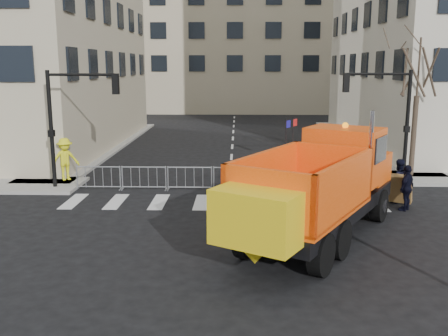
{
  "coord_description": "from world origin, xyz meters",
  "views": [
    {
      "loc": [
        0.38,
        -14.54,
        5.61
      ],
      "look_at": [
        -0.09,
        2.5,
        2.09
      ],
      "focal_mm": 40.0,
      "sensor_mm": 36.0,
      "label": 1
    }
  ],
  "objects_px": {
    "cop_a": "(373,185)",
    "newspaper_box": "(288,168)",
    "cop_c": "(407,188)",
    "plow_truck": "(319,185)",
    "worker": "(65,159)",
    "cop_b": "(398,181)"
  },
  "relations": [
    {
      "from": "cop_c",
      "to": "newspaper_box",
      "type": "bearing_deg",
      "value": -98.41
    },
    {
      "from": "cop_b",
      "to": "worker",
      "type": "height_order",
      "value": "worker"
    },
    {
      "from": "cop_a",
      "to": "cop_c",
      "type": "relative_size",
      "value": 1.03
    },
    {
      "from": "plow_truck",
      "to": "newspaper_box",
      "type": "xyz_separation_m",
      "value": [
        -0.13,
        8.32,
        -1.15
      ]
    },
    {
      "from": "cop_a",
      "to": "cop_b",
      "type": "xyz_separation_m",
      "value": [
        1.19,
        0.71,
        -0.01
      ]
    },
    {
      "from": "plow_truck",
      "to": "newspaper_box",
      "type": "relative_size",
      "value": 9.71
    },
    {
      "from": "plow_truck",
      "to": "newspaper_box",
      "type": "bearing_deg",
      "value": 31.41
    },
    {
      "from": "cop_c",
      "to": "newspaper_box",
      "type": "relative_size",
      "value": 1.66
    },
    {
      "from": "cop_a",
      "to": "plow_truck",
      "type": "bearing_deg",
      "value": 12.15
    },
    {
      "from": "cop_a",
      "to": "newspaper_box",
      "type": "relative_size",
      "value": 1.71
    },
    {
      "from": "plow_truck",
      "to": "cop_c",
      "type": "distance_m",
      "value": 5.41
    },
    {
      "from": "plow_truck",
      "to": "worker",
      "type": "bearing_deg",
      "value": 85.11
    },
    {
      "from": "newspaper_box",
      "to": "cop_a",
      "type": "bearing_deg",
      "value": -42.8
    },
    {
      "from": "cop_c",
      "to": "plow_truck",
      "type": "bearing_deg",
      "value": -7.92
    },
    {
      "from": "cop_a",
      "to": "cop_c",
      "type": "bearing_deg",
      "value": 119.87
    },
    {
      "from": "newspaper_box",
      "to": "cop_b",
      "type": "bearing_deg",
      "value": -28.4
    },
    {
      "from": "worker",
      "to": "plow_truck",
      "type": "bearing_deg",
      "value": -71.44
    },
    {
      "from": "worker",
      "to": "newspaper_box",
      "type": "xyz_separation_m",
      "value": [
        10.78,
        0.56,
        -0.47
      ]
    },
    {
      "from": "cop_b",
      "to": "plow_truck",
      "type": "bearing_deg",
      "value": 43.47
    },
    {
      "from": "cop_c",
      "to": "cop_b",
      "type": "bearing_deg",
      "value": -139.14
    },
    {
      "from": "plow_truck",
      "to": "newspaper_box",
      "type": "height_order",
      "value": "plow_truck"
    },
    {
      "from": "cop_a",
      "to": "cop_c",
      "type": "xyz_separation_m",
      "value": [
        1.19,
        -0.39,
        -0.03
      ]
    }
  ]
}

